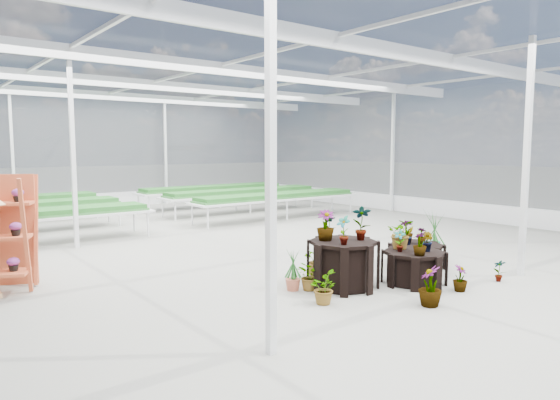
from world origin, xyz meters
TOP-DOWN VIEW (x-y plane):
  - ground_plane at (0.00, 0.00)m, footprint 24.00×24.00m
  - greenhouse_shell at (0.00, 0.00)m, footprint 18.00×24.00m
  - steel_frame at (0.00, 0.00)m, footprint 18.00×24.00m
  - nursery_benches at (0.00, 7.20)m, footprint 16.00×7.00m
  - plinth_tall at (-0.31, -2.50)m, footprint 1.27×1.27m
  - plinth_mid at (0.89, -3.10)m, footprint 1.23×1.23m
  - plinth_low at (1.89, -2.40)m, footprint 1.18×1.18m
  - nursery_plants at (0.47, -2.44)m, footprint 4.62×3.03m

SIDE VIEW (x-z plane):
  - ground_plane at x=0.00m, z-range 0.00..0.00m
  - plinth_low at x=1.89m, z-range 0.00..0.50m
  - plinth_mid at x=0.89m, z-range 0.00..0.59m
  - plinth_tall at x=-0.31m, z-range 0.00..0.84m
  - nursery_benches at x=0.00m, z-range 0.00..0.84m
  - nursery_plants at x=0.47m, z-range -0.20..1.25m
  - greenhouse_shell at x=0.00m, z-range 0.00..4.50m
  - steel_frame at x=0.00m, z-range 0.00..4.50m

